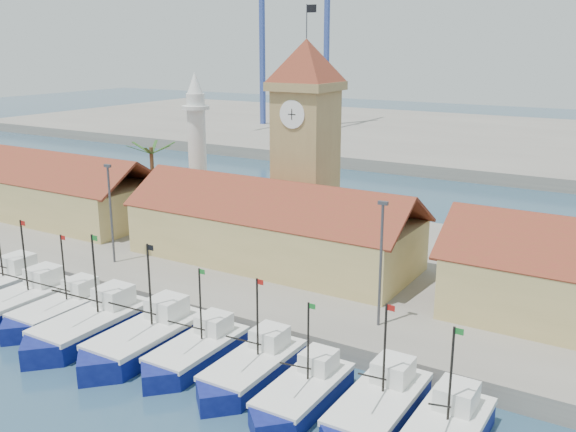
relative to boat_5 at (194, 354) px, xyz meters
The scene contains 19 objects.
ground 5.58m from the boat_5, 147.51° to the right, with size 400.00×400.00×0.00m, color #1E3E50.
quay 21.54m from the boat_5, 102.51° to the left, with size 140.00×32.00×1.50m, color gray.
terminal 107.13m from the boat_5, 92.50° to the left, with size 240.00×80.00×2.00m, color gray.
boat_1 17.21m from the boat_5, behind, with size 3.81×10.45×7.90m.
boat_2 13.28m from the boat_5, behind, with size 3.45×9.46×7.16m.
boat_3 9.02m from the boat_5, behind, with size 3.91×10.71×8.10m.
boat_4 4.14m from the boat_5, behind, with size 3.89×10.67×8.07m.
boat_5 is the anchor object (origin of this frame).
boat_6 4.53m from the boat_5, ahead, with size 3.41×9.33×7.06m.
boat_7 8.77m from the boat_5, ahead, with size 3.22×8.83×6.68m.
boat_8 13.20m from the boat_5, ahead, with size 3.54×9.70×7.34m.
hall_left 40.56m from the boat_5, 155.09° to the left, with size 31.20×10.13×7.61m.
hall_center 17.96m from the boat_5, 105.32° to the left, with size 27.04×10.13×7.61m.
clock_tower 26.05m from the boat_5, 101.45° to the left, with size 5.80×5.80×22.70m.
minaret 33.08m from the boat_5, 128.16° to the left, with size 3.00×3.00×16.30m.
palm_tree 34.20m from the boat_5, 136.96° to the left, with size 5.60×5.03×8.39m.
lamp_posts 11.49m from the boat_5, 114.76° to the left, with size 80.70×0.25×9.03m.
crane_blue_far 117.05m from the boat_5, 121.54° to the left, with size 1.00×32.95×41.51m.
crane_blue_near 116.38m from the boat_5, 113.92° to the left, with size 1.00×30.68×42.90m.
Camera 1 is at (30.24, -27.03, 20.80)m, focal length 40.00 mm.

